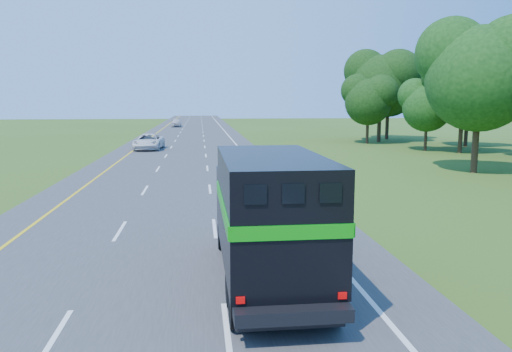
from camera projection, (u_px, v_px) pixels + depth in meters
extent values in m
cube|color=#38383A|center=(187.00, 153.00, 48.99)|extent=(15.00, 260.00, 0.04)
cube|color=yellow|center=(130.00, 153.00, 48.38)|extent=(0.15, 260.00, 0.01)
cube|color=white|center=(242.00, 152.00, 49.59)|extent=(0.15, 260.00, 0.01)
cylinder|color=black|center=(223.00, 232.00, 16.93)|extent=(0.36, 1.11, 1.11)
cylinder|color=black|center=(285.00, 231.00, 17.17)|extent=(0.36, 1.11, 1.11)
cylinder|color=black|center=(233.00, 284.00, 12.16)|extent=(0.36, 1.11, 1.11)
cylinder|color=black|center=(319.00, 280.00, 12.40)|extent=(0.36, 1.11, 1.11)
cylinder|color=black|center=(237.00, 303.00, 10.97)|extent=(0.36, 1.11, 1.11)
cylinder|color=black|center=(331.00, 299.00, 11.21)|extent=(0.36, 1.11, 1.11)
cube|color=black|center=(267.00, 257.00, 13.85)|extent=(2.46, 8.10, 0.28)
cube|color=black|center=(255.00, 197.00, 16.77)|extent=(2.48, 1.83, 1.92)
cube|color=black|center=(252.00, 178.00, 17.61)|extent=(2.23, 0.07, 0.61)
cube|color=black|center=(271.00, 208.00, 12.93)|extent=(2.55, 5.87, 2.78)
cube|color=#078F0B|center=(293.00, 233.00, 10.01)|extent=(2.53, 0.05, 0.30)
cube|color=#078F0B|center=(222.00, 204.00, 12.76)|extent=(0.06, 5.87, 0.30)
cube|color=#078F0B|center=(320.00, 202.00, 13.06)|extent=(0.06, 5.87, 0.30)
cube|color=black|center=(255.00, 195.00, 9.80)|extent=(0.46, 0.04, 0.40)
cube|color=black|center=(293.00, 194.00, 9.89)|extent=(0.46, 0.04, 0.40)
cube|color=black|center=(331.00, 193.00, 9.98)|extent=(0.46, 0.04, 0.40)
cube|color=black|center=(291.00, 326.00, 10.43)|extent=(2.33, 0.13, 0.10)
cube|color=#B20505|center=(240.00, 300.00, 10.09)|extent=(0.18, 0.04, 0.14)
cube|color=#B20505|center=(342.00, 296.00, 10.33)|extent=(0.18, 0.04, 0.14)
imported|color=silver|center=(149.00, 142.00, 51.99)|extent=(3.04, 5.97, 1.61)
imported|color=#B9BAC0|center=(176.00, 123.00, 98.74)|extent=(2.04, 4.78, 1.61)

